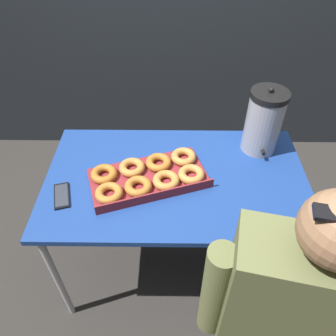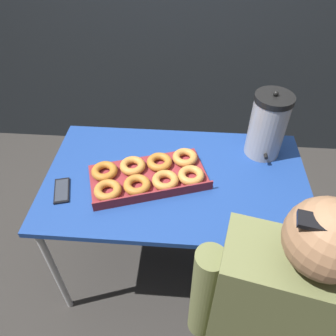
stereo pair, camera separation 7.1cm
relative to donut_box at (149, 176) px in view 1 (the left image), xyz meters
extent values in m
plane|color=#2D2B28|center=(0.13, 0.02, -0.78)|extent=(12.00, 12.00, 0.00)
cube|color=navy|center=(0.13, 0.02, -0.04)|extent=(1.25, 0.74, 0.03)
cylinder|color=#ADADB2|center=(-0.45, -0.31, -0.42)|extent=(0.03, 0.03, 0.73)
cylinder|color=#ADADB2|center=(0.71, -0.31, -0.42)|extent=(0.03, 0.03, 0.73)
cylinder|color=#ADADB2|center=(-0.45, 0.34, -0.42)|extent=(0.03, 0.03, 0.73)
cylinder|color=#ADADB2|center=(0.71, 0.34, -0.42)|extent=(0.03, 0.03, 0.73)
cube|color=maroon|center=(0.00, 0.00, -0.02)|extent=(0.60, 0.44, 0.02)
cube|color=maroon|center=(0.04, -0.13, 0.01)|extent=(0.52, 0.18, 0.04)
torus|color=#B2702D|center=(-0.17, -0.12, 0.01)|extent=(0.15, 0.15, 0.04)
torus|color=#AE6B29|center=(-0.04, -0.08, 0.01)|extent=(0.17, 0.17, 0.04)
torus|color=#BF7C3A|center=(0.08, -0.04, 0.01)|extent=(0.16, 0.16, 0.04)
torus|color=#C3813F|center=(0.20, 0.00, 0.01)|extent=(0.17, 0.17, 0.04)
torus|color=#A86623|center=(-0.21, 0.00, 0.01)|extent=(0.14, 0.14, 0.04)
torus|color=#BD7A38|center=(-0.08, 0.05, 0.01)|extent=(0.17, 0.17, 0.04)
torus|color=#AC6A27|center=(0.04, 0.08, 0.01)|extent=(0.17, 0.17, 0.04)
torus|color=#C07E3B|center=(0.17, 0.13, 0.01)|extent=(0.17, 0.17, 0.04)
cylinder|color=#939399|center=(0.56, 0.24, 0.13)|extent=(0.18, 0.18, 0.30)
cylinder|color=black|center=(0.56, 0.24, 0.29)|extent=(0.18, 0.18, 0.03)
sphere|color=black|center=(0.56, 0.24, 0.32)|extent=(0.02, 0.02, 0.02)
cylinder|color=black|center=(0.56, 0.15, 0.03)|extent=(0.02, 0.04, 0.02)
cube|color=black|center=(-0.39, -0.11, -0.02)|extent=(0.10, 0.16, 0.01)
cube|color=#2D333D|center=(-0.39, -0.11, -0.01)|extent=(0.09, 0.14, 0.00)
cube|color=#60663D|center=(0.51, -0.61, 0.01)|extent=(0.49, 0.30, 0.63)
cylinder|color=#60663D|center=(0.26, -0.55, -0.02)|extent=(0.10, 0.10, 0.51)
camera|label=1|loc=(0.10, -1.08, 1.08)|focal=35.00mm
camera|label=2|loc=(0.17, -1.08, 1.08)|focal=35.00mm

